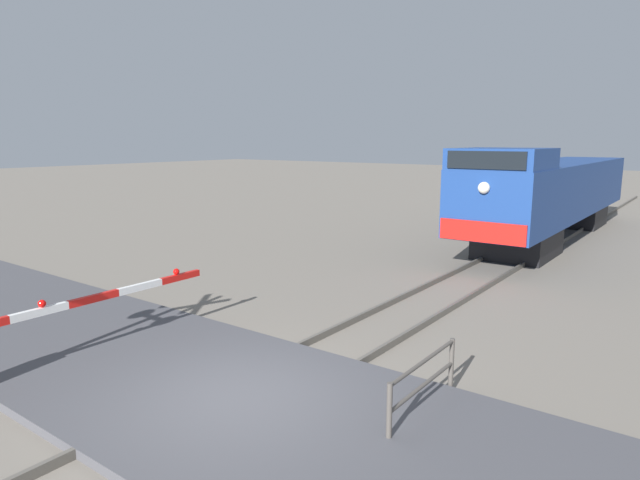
{
  "coord_description": "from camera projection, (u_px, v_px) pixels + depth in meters",
  "views": [
    {
      "loc": [
        5.89,
        -5.78,
        4.19
      ],
      "look_at": [
        -1.09,
        3.64,
        2.04
      ],
      "focal_mm": 30.83,
      "sensor_mm": 36.0,
      "label": 1
    }
  ],
  "objects": [
    {
      "name": "ground_plane",
      "position": [
        239.0,
        406.0,
        8.77
      ],
      "size": [
        160.0,
        160.0,
        0.0
      ],
      "primitive_type": "plane",
      "color": "slate"
    },
    {
      "name": "locomotive",
      "position": [
        551.0,
        192.0,
        23.02
      ],
      "size": [
        2.84,
        16.75,
        3.92
      ],
      "color": "black",
      "rests_on": "ground_plane"
    },
    {
      "name": "rail_track_left",
      "position": [
        209.0,
        389.0,
        9.18
      ],
      "size": [
        0.08,
        80.0,
        0.15
      ],
      "primitive_type": "cube",
      "color": "#59544C",
      "rests_on": "ground_plane"
    },
    {
      "name": "road_surface",
      "position": [
        239.0,
        401.0,
        8.76
      ],
      "size": [
        36.0,
        4.74,
        0.15
      ],
      "primitive_type": "cube",
      "color": "#47474C",
      "rests_on": "ground_plane"
    },
    {
      "name": "rail_track_right",
      "position": [
        273.0,
        414.0,
        8.34
      ],
      "size": [
        0.08,
        80.0,
        0.15
      ],
      "primitive_type": "cube",
      "color": "#59544C",
      "rests_on": "ground_plane"
    },
    {
      "name": "guard_railing",
      "position": [
        424.0,
        380.0,
        8.3
      ],
      "size": [
        0.08,
        2.17,
        0.95
      ],
      "color": "#4C4742",
      "rests_on": "ground_plane"
    }
  ]
}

